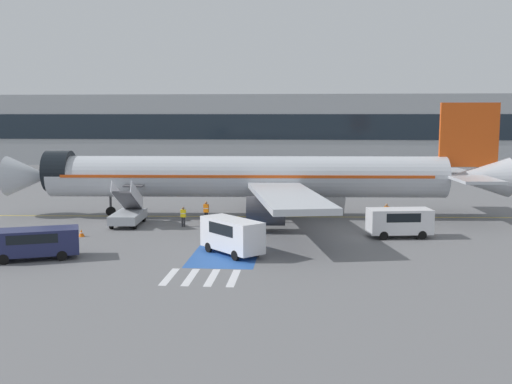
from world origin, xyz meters
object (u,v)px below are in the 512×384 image
(service_van_0, at_px, (232,234))
(traffic_cone_0, at_px, (81,233))
(boarding_stairs_forward, at_px, (128,213))
(service_van_3, at_px, (34,241))
(ground_crew_1, at_px, (386,212))
(service_van_2, at_px, (399,220))
(terminal_building, at_px, (325,130))
(airliner, at_px, (254,177))
(ground_crew_2, at_px, (206,210))
(ground_crew_0, at_px, (183,215))
(fuel_tanker, at_px, (328,172))

(service_van_0, bearing_deg, traffic_cone_0, -65.12)
(boarding_stairs_forward, distance_m, service_van_3, 12.24)
(service_van_0, height_order, ground_crew_1, service_van_0)
(boarding_stairs_forward, height_order, service_van_2, boarding_stairs_forward)
(service_van_2, bearing_deg, ground_crew_1, 173.41)
(service_van_3, xyz_separation_m, terminal_building, (20.58, 75.74, 5.16))
(airliner, distance_m, ground_crew_2, 5.58)
(ground_crew_1, bearing_deg, service_van_3, -144.03)
(ground_crew_1, bearing_deg, airliner, 171.21)
(ground_crew_2, bearing_deg, boarding_stairs_forward, 27.48)
(service_van_2, height_order, service_van_3, service_van_2)
(service_van_3, height_order, terminal_building, terminal_building)
(ground_crew_0, bearing_deg, service_van_2, -7.50)
(airliner, height_order, terminal_building, terminal_building)
(ground_crew_2, bearing_deg, service_van_0, 120.21)
(airliner, height_order, service_van_3, airliner)
(traffic_cone_0, bearing_deg, ground_crew_1, 16.94)
(ground_crew_2, bearing_deg, airliner, -125.95)
(ground_crew_0, bearing_deg, ground_crew_2, 54.06)
(boarding_stairs_forward, xyz_separation_m, ground_crew_1, (21.14, 2.17, 0.01))
(boarding_stairs_forward, relative_size, ground_crew_2, 2.97)
(traffic_cone_0, bearing_deg, terminal_building, 73.58)
(service_van_3, xyz_separation_m, traffic_cone_0, (0.34, 7.08, -0.89))
(ground_crew_1, distance_m, terminal_building, 61.89)
(terminal_building, bearing_deg, fuel_tanker, -91.21)
(ground_crew_2, height_order, terminal_building, terminal_building)
(ground_crew_1, bearing_deg, traffic_cone_0, -158.06)
(traffic_cone_0, height_order, terminal_building, terminal_building)
(terminal_building, bearing_deg, traffic_cone_0, -106.42)
(ground_crew_2, distance_m, terminal_building, 63.49)
(boarding_stairs_forward, distance_m, ground_crew_0, 4.65)
(ground_crew_0, xyz_separation_m, traffic_cone_0, (-6.74, -4.58, -0.64))
(ground_crew_0, relative_size, traffic_cone_0, 3.00)
(service_van_3, bearing_deg, ground_crew_1, 100.06)
(boarding_stairs_forward, xyz_separation_m, traffic_cone_0, (-2.10, -4.91, -0.71))
(service_van_0, distance_m, service_van_2, 13.29)
(airliner, xyz_separation_m, service_van_0, (-0.22, -14.63, -2.15))
(boarding_stairs_forward, distance_m, terminal_building, 66.49)
(service_van_3, bearing_deg, ground_crew_2, 126.72)
(service_van_3, height_order, ground_crew_2, service_van_3)
(airliner, height_order, boarding_stairs_forward, airliner)
(service_van_3, distance_m, ground_crew_1, 27.51)
(ground_crew_1, relative_size, ground_crew_2, 0.95)
(boarding_stairs_forward, relative_size, fuel_tanker, 0.51)
(service_van_2, xyz_separation_m, ground_crew_0, (-16.71, 2.92, -0.36))
(boarding_stairs_forward, relative_size, terminal_building, 0.04)
(airliner, distance_m, boarding_stairs_forward, 11.38)
(service_van_3, bearing_deg, terminal_building, 143.89)
(boarding_stairs_forward, xyz_separation_m, ground_crew_2, (6.18, 1.62, 0.07))
(service_van_0, relative_size, traffic_cone_0, 8.78)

